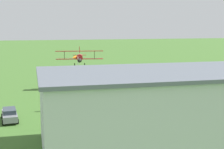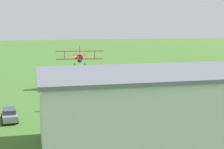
{
  "view_description": "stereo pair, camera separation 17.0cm",
  "coord_description": "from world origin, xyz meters",
  "px_view_note": "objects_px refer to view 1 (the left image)",
  "views": [
    {
      "loc": [
        15.24,
        59.56,
        12.19
      ],
      "look_at": [
        2.52,
        6.49,
        3.92
      ],
      "focal_mm": 53.78,
      "sensor_mm": 36.0,
      "label": 1
    },
    {
      "loc": [
        15.07,
        59.6,
        12.19
      ],
      "look_at": [
        2.52,
        6.49,
        3.92
      ],
      "focal_mm": 53.78,
      "sensor_mm": 36.0,
      "label": 2
    }
  ],
  "objects_px": {
    "hangar": "(217,105)",
    "car_grey": "(10,115)",
    "person_walking_on_apron": "(44,106)",
    "windsock": "(75,60)",
    "biplane": "(80,57)"
  },
  "relations": [
    {
      "from": "person_walking_on_apron",
      "to": "windsock",
      "type": "distance_m",
      "value": 15.71
    },
    {
      "from": "car_grey",
      "to": "windsock",
      "type": "xyz_separation_m",
      "value": [
        -10.53,
        -17.46,
        4.82
      ]
    },
    {
      "from": "biplane",
      "to": "person_walking_on_apron",
      "type": "height_order",
      "value": "biplane"
    },
    {
      "from": "car_grey",
      "to": "windsock",
      "type": "bearing_deg",
      "value": -121.09
    },
    {
      "from": "car_grey",
      "to": "person_walking_on_apron",
      "type": "xyz_separation_m",
      "value": [
        -4.44,
        -3.82,
        -0.05
      ]
    },
    {
      "from": "person_walking_on_apron",
      "to": "hangar",
      "type": "bearing_deg",
      "value": 136.52
    },
    {
      "from": "hangar",
      "to": "car_grey",
      "type": "relative_size",
      "value": 7.6
    },
    {
      "from": "hangar",
      "to": "windsock",
      "type": "bearing_deg",
      "value": -69.72
    },
    {
      "from": "hangar",
      "to": "car_grey",
      "type": "xyz_separation_m",
      "value": [
        21.57,
        -12.43,
        -2.99
      ]
    },
    {
      "from": "biplane",
      "to": "windsock",
      "type": "xyz_separation_m",
      "value": [
        1.29,
        2.79,
        -0.3
      ]
    },
    {
      "from": "biplane",
      "to": "person_walking_on_apron",
      "type": "relative_size",
      "value": 5.63
    },
    {
      "from": "hangar",
      "to": "car_grey",
      "type": "bearing_deg",
      "value": -29.95
    },
    {
      "from": "person_walking_on_apron",
      "to": "windsock",
      "type": "xyz_separation_m",
      "value": [
        -6.09,
        -13.64,
        4.87
      ]
    },
    {
      "from": "biplane",
      "to": "windsock",
      "type": "height_order",
      "value": "biplane"
    },
    {
      "from": "hangar",
      "to": "person_walking_on_apron",
      "type": "distance_m",
      "value": 23.81
    }
  ]
}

